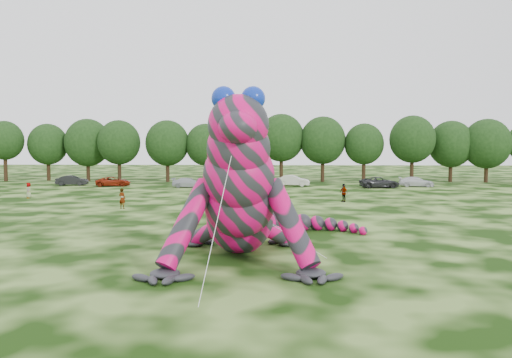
{
  "coord_description": "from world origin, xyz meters",
  "views": [
    {
      "loc": [
        6.65,
        -19.12,
        5.79
      ],
      "look_at": [
        5.59,
        6.53,
        4.0
      ],
      "focal_mm": 35.0,
      "sensor_mm": 36.0,
      "label": 1
    }
  ],
  "objects_px": {
    "tree_14": "(451,151)",
    "car_7": "(416,182)",
    "tree_12": "(364,153)",
    "car_5": "(293,181)",
    "spectator_4": "(29,190)",
    "tree_6": "(119,151)",
    "spectator_0": "(122,198)",
    "inflatable_gecko": "(240,174)",
    "tree_15": "(487,151)",
    "tree_9": "(240,154)",
    "spectator_3": "(344,193)",
    "tree_11": "(323,149)",
    "car_4": "(226,182)",
    "tree_5": "(88,150)",
    "car_1": "(72,181)",
    "tree_4": "(48,152)",
    "car_6": "(380,182)",
    "tree_10": "(281,148)",
    "flying_kite": "(0,6)",
    "tree_7": "(167,151)",
    "tree_3": "(5,151)",
    "tree_13": "(412,149)",
    "spectator_5": "(265,210)",
    "car_2": "(113,182)",
    "tree_8": "(206,153)"
  },
  "relations": [
    {
      "from": "tree_14",
      "to": "car_7",
      "type": "distance_m",
      "value": 12.67
    },
    {
      "from": "tree_12",
      "to": "tree_14",
      "type": "distance_m",
      "value": 13.49
    },
    {
      "from": "car_5",
      "to": "spectator_4",
      "type": "bearing_deg",
      "value": 127.54
    },
    {
      "from": "tree_6",
      "to": "spectator_0",
      "type": "distance_m",
      "value": 33.59
    },
    {
      "from": "inflatable_gecko",
      "to": "car_5",
      "type": "relative_size",
      "value": 3.68
    },
    {
      "from": "tree_12",
      "to": "tree_15",
      "type": "height_order",
      "value": "tree_15"
    },
    {
      "from": "tree_6",
      "to": "tree_9",
      "type": "height_order",
      "value": "tree_6"
    },
    {
      "from": "spectator_3",
      "to": "tree_11",
      "type": "bearing_deg",
      "value": 144.2
    },
    {
      "from": "inflatable_gecko",
      "to": "car_4",
      "type": "distance_m",
      "value": 39.47
    },
    {
      "from": "tree_5",
      "to": "spectator_3",
      "type": "distance_m",
      "value": 45.81
    },
    {
      "from": "spectator_3",
      "to": "car_1",
      "type": "bearing_deg",
      "value": -152.47
    },
    {
      "from": "tree_6",
      "to": "car_1",
      "type": "bearing_deg",
      "value": -122.04
    },
    {
      "from": "tree_4",
      "to": "car_6",
      "type": "bearing_deg",
      "value": -12.57
    },
    {
      "from": "car_4",
      "to": "car_6",
      "type": "distance_m",
      "value": 20.46
    },
    {
      "from": "tree_10",
      "to": "car_6",
      "type": "xyz_separation_m",
      "value": [
        12.98,
        -11.02,
        -4.53
      ]
    },
    {
      "from": "flying_kite",
      "to": "spectator_3",
      "type": "height_order",
      "value": "flying_kite"
    },
    {
      "from": "tree_14",
      "to": "spectator_0",
      "type": "distance_m",
      "value": 53.01
    },
    {
      "from": "tree_7",
      "to": "car_6",
      "type": "bearing_deg",
      "value": -16.88
    },
    {
      "from": "tree_3",
      "to": "tree_14",
      "type": "bearing_deg",
      "value": 1.37
    },
    {
      "from": "inflatable_gecko",
      "to": "tree_6",
      "type": "bearing_deg",
      "value": 111.27
    },
    {
      "from": "car_5",
      "to": "car_7",
      "type": "height_order",
      "value": "car_5"
    },
    {
      "from": "tree_11",
      "to": "car_5",
      "type": "bearing_deg",
      "value": -120.06
    },
    {
      "from": "tree_10",
      "to": "tree_6",
      "type": "bearing_deg",
      "value": -175.66
    },
    {
      "from": "tree_12",
      "to": "tree_13",
      "type": "bearing_deg",
      "value": -4.92
    },
    {
      "from": "tree_6",
      "to": "tree_14",
      "type": "height_order",
      "value": "tree_6"
    },
    {
      "from": "tree_14",
      "to": "tree_15",
      "type": "distance_m",
      "value": 5.1
    },
    {
      "from": "flying_kite",
      "to": "tree_10",
      "type": "relative_size",
      "value": 1.51
    },
    {
      "from": "car_5",
      "to": "tree_4",
      "type": "bearing_deg",
      "value": 84.59
    },
    {
      "from": "flying_kite",
      "to": "tree_7",
      "type": "distance_m",
      "value": 47.95
    },
    {
      "from": "tree_13",
      "to": "spectator_5",
      "type": "height_order",
      "value": "tree_13"
    },
    {
      "from": "tree_3",
      "to": "tree_7",
      "type": "bearing_deg",
      "value": -0.59
    },
    {
      "from": "inflatable_gecko",
      "to": "car_6",
      "type": "distance_m",
      "value": 43.13
    },
    {
      "from": "spectator_3",
      "to": "car_6",
      "type": "bearing_deg",
      "value": 122.08
    },
    {
      "from": "car_7",
      "to": "spectator_4",
      "type": "xyz_separation_m",
      "value": [
        -45.7,
        -16.38,
        0.17
      ]
    },
    {
      "from": "tree_3",
      "to": "tree_7",
      "type": "height_order",
      "value": "tree_7"
    },
    {
      "from": "car_5",
      "to": "tree_10",
      "type": "bearing_deg",
      "value": 17.6
    },
    {
      "from": "tree_7",
      "to": "car_2",
      "type": "relative_size",
      "value": 2.02
    },
    {
      "from": "tree_8",
      "to": "car_7",
      "type": "relative_size",
      "value": 1.93
    },
    {
      "from": "tree_11",
      "to": "car_2",
      "type": "bearing_deg",
      "value": -162.01
    },
    {
      "from": "tree_4",
      "to": "spectator_0",
      "type": "distance_m",
      "value": 40.69
    },
    {
      "from": "car_4",
      "to": "car_6",
      "type": "bearing_deg",
      "value": -86.52
    },
    {
      "from": "flying_kite",
      "to": "spectator_5",
      "type": "relative_size",
      "value": 9.27
    },
    {
      "from": "flying_kite",
      "to": "tree_3",
      "type": "relative_size",
      "value": 1.68
    },
    {
      "from": "flying_kite",
      "to": "tree_13",
      "type": "xyz_separation_m",
      "value": [
        36.54,
        47.41,
        -8.69
      ]
    },
    {
      "from": "tree_5",
      "to": "flying_kite",
      "type": "bearing_deg",
      "value": -74.28
    },
    {
      "from": "tree_15",
      "to": "spectator_3",
      "type": "height_order",
      "value": "tree_15"
    },
    {
      "from": "tree_8",
      "to": "tree_14",
      "type": "relative_size",
      "value": 0.95
    },
    {
      "from": "tree_5",
      "to": "car_4",
      "type": "height_order",
      "value": "tree_5"
    },
    {
      "from": "tree_8",
      "to": "spectator_0",
      "type": "xyz_separation_m",
      "value": [
        -3.01,
        -32.04,
        -3.56
      ]
    },
    {
      "from": "tree_10",
      "to": "tree_14",
      "type": "distance_m",
      "value": 26.07
    }
  ]
}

